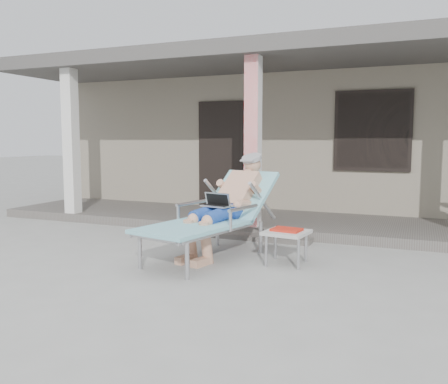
% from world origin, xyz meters
% --- Properties ---
extents(ground, '(60.00, 60.00, 0.00)m').
position_xyz_m(ground, '(0.00, 0.00, 0.00)').
color(ground, '#9E9E99').
rests_on(ground, ground).
extents(house, '(10.40, 5.40, 3.30)m').
position_xyz_m(house, '(0.00, 6.50, 1.67)').
color(house, gray).
rests_on(house, ground).
extents(porch_deck, '(10.00, 2.00, 0.15)m').
position_xyz_m(porch_deck, '(0.00, 3.00, 0.07)').
color(porch_deck, '#605B56').
rests_on(porch_deck, ground).
extents(porch_overhang, '(10.00, 2.30, 2.85)m').
position_xyz_m(porch_overhang, '(0.00, 2.95, 2.79)').
color(porch_overhang, silver).
rests_on(porch_overhang, porch_deck).
extents(porch_step, '(2.00, 0.30, 0.07)m').
position_xyz_m(porch_step, '(0.00, 1.85, 0.04)').
color(porch_step, '#605B56').
rests_on(porch_step, ground).
extents(lounger, '(1.28, 2.25, 1.41)m').
position_xyz_m(lounger, '(0.03, 0.75, 0.87)').
color(lounger, '#B7B7BC').
rests_on(lounger, ground).
extents(side_table, '(0.55, 0.55, 0.44)m').
position_xyz_m(side_table, '(0.95, 0.65, 0.37)').
color(side_table, '#BBBBB6').
rests_on(side_table, ground).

